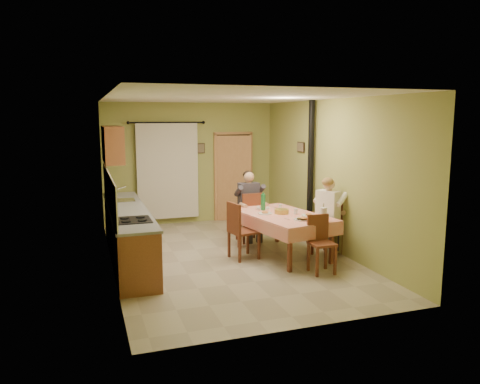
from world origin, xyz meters
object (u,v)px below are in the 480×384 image
object	(u,v)px
man_right	(329,207)
chair_near	(321,255)
dining_table	(283,235)
man_far	(249,198)
chair_right	(329,239)
chair_left	(243,242)
stove_flue	(310,190)
chair_far	(249,227)

from	to	relation	value
man_right	chair_near	bearing A→B (deg)	118.56
dining_table	man_far	distance (m)	1.25
dining_table	chair_right	xyz separation A→B (m)	(0.81, -0.22, -0.09)
chair_right	man_far	distance (m)	1.80
man_far	chair_left	bearing A→B (deg)	-117.29
chair_right	man_right	bearing A→B (deg)	90.00
dining_table	stove_flue	distance (m)	1.39
chair_right	man_right	world-z (taller)	man_right
chair_left	man_right	size ratio (longest dim) A/B	0.73
dining_table	man_right	bearing A→B (deg)	-26.79
chair_far	stove_flue	world-z (taller)	stove_flue
chair_left	man_right	bearing A→B (deg)	68.54
man_right	dining_table	bearing A→B (deg)	47.82
stove_flue	chair_right	bearing A→B (deg)	-97.25
dining_table	chair_right	world-z (taller)	chair_right
dining_table	chair_far	bearing A→B (deg)	91.33
dining_table	chair_near	bearing A→B (deg)	-90.69
chair_near	man_far	size ratio (longest dim) A/B	0.67
man_far	chair_right	bearing A→B (deg)	-54.20
chair_near	chair_left	size ratio (longest dim) A/B	0.92
chair_right	chair_near	bearing A→B (deg)	118.15
chair_near	man_far	distance (m)	2.32
chair_right	man_far	world-z (taller)	man_far
chair_near	stove_flue	xyz separation A→B (m)	(0.74, 1.88, 0.74)
dining_table	man_right	size ratio (longest dim) A/B	1.50
chair_far	man_right	xyz separation A→B (m)	(1.03, -1.33, 0.59)
chair_left	man_far	distance (m)	1.32
chair_far	chair_left	size ratio (longest dim) A/B	0.99
stove_flue	chair_left	bearing A→B (deg)	-155.99
man_right	chair_right	bearing A→B (deg)	-90.00
man_right	stove_flue	bearing A→B (deg)	-34.35
chair_far	chair_near	size ratio (longest dim) A/B	1.08
man_far	stove_flue	xyz separation A→B (m)	(1.18, -0.32, 0.15)
dining_table	chair_left	distance (m)	0.75
chair_near	chair_right	bearing A→B (deg)	-124.43
chair_far	stove_flue	distance (m)	1.42
chair_left	stove_flue	bearing A→B (deg)	102.91
chair_right	man_right	size ratio (longest dim) A/B	0.74
dining_table	stove_flue	size ratio (longest dim) A/B	0.75
chair_near	chair_right	distance (m)	1.05
dining_table	chair_left	world-z (taller)	chair_left
chair_near	dining_table	bearing A→B (deg)	-78.66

